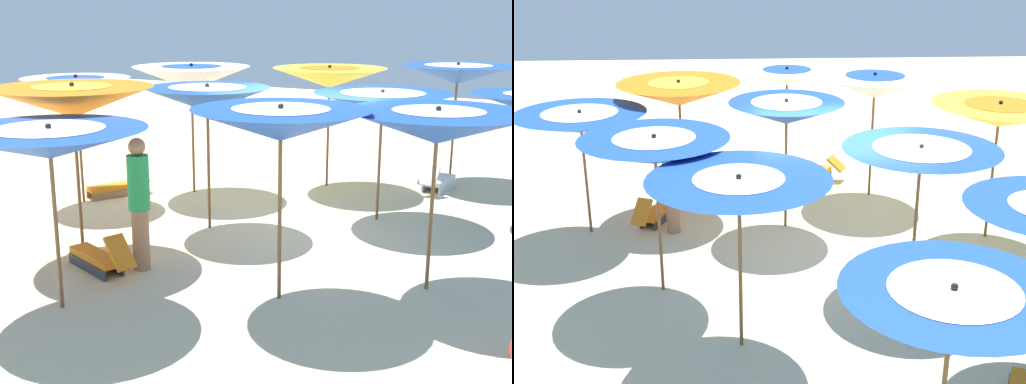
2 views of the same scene
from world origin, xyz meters
TOP-DOWN VIEW (x-y plane):
  - ground at (0.00, 0.00)m, footprint 37.68×37.68m
  - beach_umbrella_0 at (-0.43, 4.43)m, footprint 1.96×1.96m
  - beach_umbrella_1 at (-2.58, 2.51)m, footprint 2.29×2.29m
  - beach_umbrella_2 at (-4.18, 1.40)m, footprint 2.26×2.26m
  - beach_umbrella_3 at (1.16, 2.98)m, footprint 2.25×2.25m
  - beach_umbrella_4 at (-0.66, 1.48)m, footprint 2.02×2.02m
  - beach_umbrella_5 at (-2.69, -0.81)m, footprint 2.14×2.14m
  - beach_umbrella_6 at (2.85, 0.84)m, footprint 2.26×2.26m
  - beach_umbrella_7 at (1.11, -0.82)m, footprint 2.29×2.29m
  - beach_umbrella_8 at (-1.52, -2.36)m, footprint 2.27×2.27m
  - beach_umbrella_11 at (0.36, -4.84)m, footprint 2.09×2.09m
  - lounger_2 at (-3.04, 1.79)m, footprint 0.74×1.39m
  - lounger_3 at (0.17, 4.16)m, footprint 1.22×0.89m
  - beachgoer_0 at (-2.69, 1.33)m, footprint 0.30×0.30m

SIDE VIEW (x-z plane):
  - ground at x=0.00m, z-range -0.04..0.00m
  - lounger_3 at x=0.17m, z-range -0.06..0.45m
  - lounger_2 at x=-3.04m, z-range -0.11..0.52m
  - beachgoer_0 at x=-2.69m, z-range 0.06..1.91m
  - beach_umbrella_11 at x=0.36m, z-range 0.88..3.07m
  - beach_umbrella_7 at x=1.11m, z-range 0.90..3.15m
  - beach_umbrella_2 at x=-4.18m, z-range 0.90..3.17m
  - beach_umbrella_8 at x=-1.52m, z-range 0.93..3.32m
  - beach_umbrella_4 at x=-0.66m, z-range 0.95..3.34m
  - beach_umbrella_0 at x=-0.43m, z-range 0.96..3.35m
  - beach_umbrella_5 at x=-2.69m, z-range 0.98..3.43m
  - beach_umbrella_6 at x=2.85m, z-range 0.98..3.45m
  - beach_umbrella_1 at x=-2.58m, z-range 0.99..3.52m
  - beach_umbrella_3 at x=1.16m, z-range 0.99..3.52m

